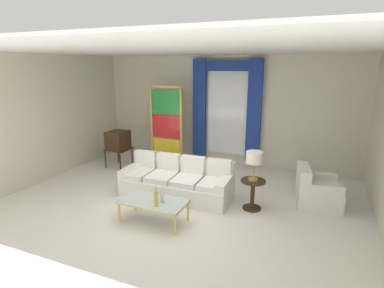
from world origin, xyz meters
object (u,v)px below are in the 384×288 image
at_px(peacock_figurine, 176,163).
at_px(armchair_white, 315,192).
at_px(couch_white_long, 178,182).
at_px(bottle_crystal_tall, 162,194).
at_px(round_side_table, 253,192).
at_px(table_lamp_brass, 254,159).
at_px(vintage_tv, 118,141).
at_px(bottle_blue_decanter, 156,198).
at_px(stained_glass_divider, 166,128).
at_px(coffee_table, 153,202).

bearing_deg(peacock_figurine, armchair_white, -12.35).
relative_size(couch_white_long, bottle_crystal_tall, 6.69).
xyz_separation_m(bottle_crystal_tall, round_side_table, (1.35, 1.18, -0.20)).
relative_size(peacock_figurine, table_lamp_brass, 1.05).
bearing_deg(vintage_tv, armchair_white, -5.82).
relative_size(couch_white_long, round_side_table, 3.96).
distance_m(bottle_blue_decanter, table_lamp_brass, 1.99).
bearing_deg(stained_glass_divider, round_side_table, -32.85).
distance_m(coffee_table, bottle_crystal_tall, 0.25).
distance_m(bottle_blue_decanter, armchair_white, 3.21).
height_order(couch_white_long, bottle_crystal_tall, couch_white_long).
distance_m(coffee_table, armchair_white, 3.22).
bearing_deg(coffee_table, vintage_tv, 135.98).
distance_m(vintage_tv, table_lamp_brass, 4.13).
xyz_separation_m(vintage_tv, stained_glass_divider, (1.15, 0.64, 0.33)).
xyz_separation_m(vintage_tv, round_side_table, (3.95, -1.16, -0.37)).
bearing_deg(table_lamp_brass, vintage_tv, 163.59).
bearing_deg(coffee_table, table_lamp_brass, 37.94).
height_order(bottle_crystal_tall, round_side_table, bottle_crystal_tall).
distance_m(vintage_tv, stained_glass_divider, 1.36).
relative_size(bottle_blue_decanter, stained_glass_divider, 0.16).
distance_m(coffee_table, round_side_table, 1.93).
relative_size(vintage_tv, table_lamp_brass, 2.36).
relative_size(bottle_crystal_tall, table_lamp_brass, 0.62).
xyz_separation_m(coffee_table, bottle_blue_decanter, (0.16, -0.19, 0.18)).
distance_m(vintage_tv, peacock_figurine, 1.73).
relative_size(bottle_blue_decanter, round_side_table, 0.59).
bearing_deg(table_lamp_brass, peacock_figurine, 148.87).
bearing_deg(table_lamp_brass, bottle_crystal_tall, -138.63).
distance_m(bottle_crystal_tall, round_side_table, 1.80).
relative_size(couch_white_long, peacock_figurine, 3.93).
bearing_deg(stained_glass_divider, bottle_crystal_tall, -64.07).
bearing_deg(peacock_figurine, table_lamp_brass, -31.13).
xyz_separation_m(armchair_white, table_lamp_brass, (-1.13, -0.65, 0.74)).
bearing_deg(couch_white_long, bottle_crystal_tall, -77.26).
distance_m(bottle_crystal_tall, vintage_tv, 3.52).
xyz_separation_m(bottle_crystal_tall, table_lamp_brass, (1.35, 1.18, 0.47)).
xyz_separation_m(vintage_tv, armchair_white, (5.08, -0.52, -0.44)).
height_order(stained_glass_divider, round_side_table, stained_glass_divider).
xyz_separation_m(couch_white_long, round_side_table, (1.62, -0.03, 0.05)).
bearing_deg(peacock_figurine, bottle_blue_decanter, -70.86).
bearing_deg(couch_white_long, table_lamp_brass, -1.18).
relative_size(bottle_blue_decanter, table_lamp_brass, 0.62).
bearing_deg(round_side_table, bottle_blue_decanter, -134.68).
bearing_deg(vintage_tv, round_side_table, -16.41).
height_order(couch_white_long, coffee_table, couch_white_long).
height_order(bottle_crystal_tall, vintage_tv, vintage_tv).
height_order(coffee_table, vintage_tv, vintage_tv).
bearing_deg(vintage_tv, coffee_table, -44.02).
relative_size(coffee_table, bottle_blue_decanter, 3.36).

